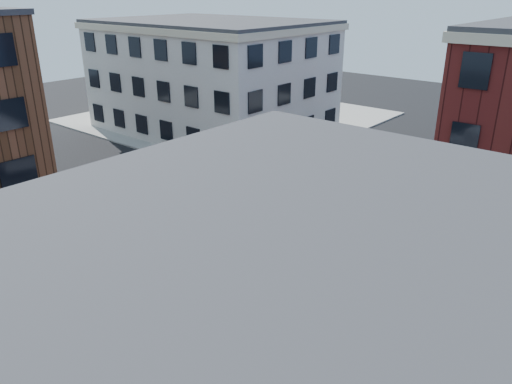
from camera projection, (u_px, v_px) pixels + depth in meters
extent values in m
plane|color=black|center=(250.00, 230.00, 31.73)|extent=(120.00, 120.00, 0.00)
cube|color=gray|center=(231.00, 117.00, 59.05)|extent=(30.00, 30.00, 0.15)
cube|color=beige|center=(211.00, 78.00, 52.25)|extent=(22.00, 16.00, 11.00)
cylinder|color=black|center=(429.00, 199.00, 34.04)|extent=(0.18, 0.18, 1.47)
cylinder|color=black|center=(430.00, 190.00, 33.76)|extent=(0.12, 0.12, 1.47)
sphere|color=#133A0F|center=(433.00, 166.00, 33.12)|extent=(2.69, 2.69, 2.69)
sphere|color=#133A0F|center=(435.00, 175.00, 33.11)|extent=(1.85, 1.85, 1.85)
cylinder|color=black|center=(459.00, 177.00, 38.33)|extent=(0.18, 0.18, 1.33)
cylinder|color=black|center=(461.00, 169.00, 38.07)|extent=(0.12, 0.12, 1.33)
sphere|color=#133A0F|center=(464.00, 150.00, 37.49)|extent=(2.43, 2.43, 2.43)
sphere|color=#133A0F|center=(466.00, 157.00, 37.46)|extent=(1.67, 1.67, 1.67)
cylinder|color=black|center=(91.00, 202.00, 30.06)|extent=(0.12, 0.12, 4.60)
cylinder|color=black|center=(95.00, 232.00, 30.82)|extent=(0.28, 0.28, 0.30)
cube|color=#053819|center=(95.00, 191.00, 29.41)|extent=(1.10, 0.03, 0.22)
cube|color=#053819|center=(97.00, 183.00, 30.03)|extent=(0.03, 1.10, 0.22)
imported|color=black|center=(93.00, 178.00, 29.31)|extent=(0.22, 0.18, 1.10)
imported|color=black|center=(92.00, 176.00, 29.76)|extent=(0.18, 0.22, 1.10)
cube|color=silver|center=(354.00, 279.00, 22.42)|extent=(6.16, 3.18, 3.17)
cube|color=maroon|center=(342.00, 293.00, 21.42)|extent=(2.24, 0.28, 0.71)
cube|color=maroon|center=(366.00, 267.00, 23.42)|extent=(2.24, 0.28, 0.71)
cube|color=#B9B9BB|center=(280.00, 265.00, 24.62)|extent=(2.30, 2.66, 2.04)
cube|color=black|center=(264.00, 254.00, 24.99)|extent=(0.31, 1.94, 0.92)
cube|color=black|center=(328.00, 301.00, 23.67)|extent=(8.23, 1.90, 0.26)
cylinder|color=black|center=(269.00, 294.00, 24.21)|extent=(1.05, 0.47, 1.02)
cylinder|color=black|center=(291.00, 274.00, 25.86)|extent=(1.05, 0.47, 1.02)
cylinder|color=black|center=(338.00, 320.00, 22.32)|extent=(1.05, 0.47, 1.02)
cylinder|color=black|center=(357.00, 297.00, 23.97)|extent=(1.05, 0.47, 1.02)
cylinder|color=black|center=(391.00, 340.00, 21.07)|extent=(1.05, 0.47, 1.02)
cylinder|color=black|center=(407.00, 314.00, 22.72)|extent=(1.05, 0.47, 1.02)
cube|color=#FA300B|center=(146.00, 236.00, 30.89)|extent=(0.42, 0.42, 0.04)
cone|color=#FA300B|center=(146.00, 232.00, 30.77)|extent=(0.40, 0.40, 0.67)
cylinder|color=white|center=(146.00, 230.00, 30.73)|extent=(0.26, 0.26, 0.08)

